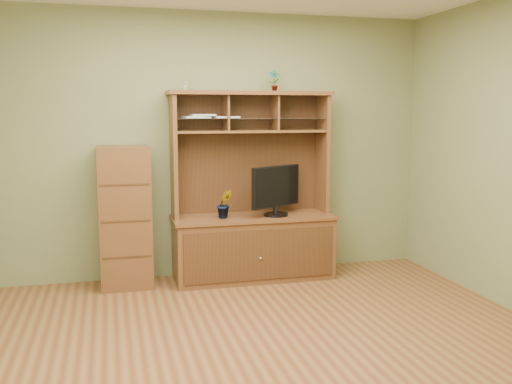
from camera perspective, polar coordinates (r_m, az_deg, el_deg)
name	(u,v)px	position (r m, az deg, el deg)	size (l,w,h in m)	color
room	(268,162)	(3.98, 1.16, 3.03)	(4.54, 4.04, 2.74)	#5B331A
media_hutch	(252,228)	(5.84, -0.36, -3.57)	(1.66, 0.61, 1.90)	#4E2B16
monitor	(276,190)	(5.75, 2.01, 0.25)	(0.58, 0.36, 0.51)	black
orchid_plant	(225,204)	(5.64, -3.15, -1.20)	(0.16, 0.13, 0.28)	#285E20
top_plant	(274,81)	(5.86, 1.83, 11.06)	(0.11, 0.08, 0.21)	#366523
reed_diffuser	(185,80)	(5.68, -7.16, 11.03)	(0.05, 0.05, 0.25)	silver
magazines	(208,116)	(5.70, -4.87, 7.53)	(0.58, 0.24, 0.04)	#BCBCC1
side_cabinet	(125,217)	(5.66, -12.95, -2.45)	(0.49, 0.45, 1.37)	#4E2B16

